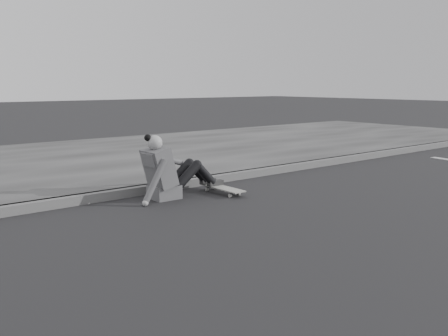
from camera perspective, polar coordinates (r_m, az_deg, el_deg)
The scene contains 5 objects.
ground at distance 4.95m, azimuth 4.59°, elevation -8.27°, with size 80.00×80.00×0.00m, color black.
curb at distance 6.97m, azimuth -10.21°, elevation -2.61°, with size 24.00×0.16×0.12m, color #515151.
sidewalk at distance 9.68m, azimuth -18.91°, elevation 0.45°, with size 24.00×6.00×0.12m, color #363636.
skateboard at distance 6.98m, azimuth -0.18°, elevation -2.34°, with size 0.20×0.78×0.09m.
seated_woman at distance 6.70m, azimuth -6.40°, elevation -0.39°, with size 1.38×0.46×0.88m.
Camera 1 is at (-3.27, -3.40, 1.52)m, focal length 40.00 mm.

